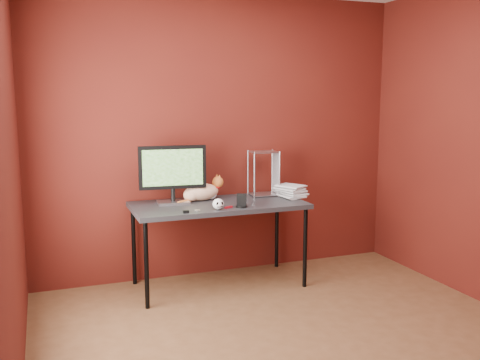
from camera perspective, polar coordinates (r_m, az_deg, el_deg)
name	(u,v)px	position (r m, az deg, el deg)	size (l,w,h in m)	color
room	(309,133)	(3.38, 7.38, 4.95)	(3.52, 3.52, 2.61)	#57351D
desk	(219,209)	(4.68, -2.30, -3.07)	(1.50, 0.70, 0.75)	black
monitor	(173,171)	(4.64, -7.19, 0.92)	(0.58, 0.21, 0.50)	#B2B2B7
cat	(202,192)	(4.79, -4.09, -1.26)	(0.47, 0.24, 0.23)	#CF6A2B
skull_mug	(218,204)	(4.40, -2.34, -2.57)	(0.09, 0.09, 0.09)	white
speaker	(242,201)	(4.49, 0.17, -2.27)	(0.10, 0.10, 0.11)	black
book_stack	(284,130)	(4.84, 4.73, 5.37)	(0.28, 0.31, 1.25)	beige
wire_rack	(264,173)	(4.99, 2.53, 0.73)	(0.26, 0.22, 0.42)	#B2B2B7
pocket_knife	(228,207)	(4.46, -1.24, -2.92)	(0.08, 0.02, 0.02)	#AA0D18
black_gadget	(186,212)	(4.30, -5.78, -3.38)	(0.05, 0.03, 0.02)	black
washer	(197,210)	(4.38, -4.58, -3.24)	(0.05, 0.05, 0.00)	#B2B2B7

